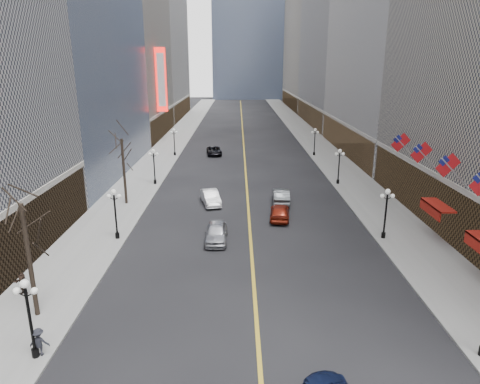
{
  "coord_description": "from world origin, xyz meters",
  "views": [
    {
      "loc": [
        -1.12,
        -5.15,
        14.97
      ],
      "look_at": [
        -1.01,
        15.52,
        8.76
      ],
      "focal_mm": 32.0,
      "sensor_mm": 36.0,
      "label": 1
    }
  ],
  "objects_px": {
    "car_nb_near": "(216,232)",
    "car_sb_mid": "(280,211)",
    "streetlamp_east_3": "(315,139)",
    "streetlamp_west_2": "(154,163)",
    "car_nb_far": "(214,151)",
    "streetlamp_east_2": "(339,163)",
    "car_sb_far": "(281,196)",
    "streetlamp_east_1": "(386,208)",
    "streetlamp_west_1": "(115,209)",
    "streetlamp_west_0": "(29,311)",
    "car_nb_mid": "(211,197)",
    "streetlamp_west_3": "(174,139)"
  },
  "relations": [
    {
      "from": "streetlamp_east_1",
      "to": "car_nb_far",
      "type": "bearing_deg",
      "value": 114.73
    },
    {
      "from": "streetlamp_east_1",
      "to": "car_nb_near",
      "type": "xyz_separation_m",
      "value": [
        -14.82,
        -0.28,
        -2.09
      ]
    },
    {
      "from": "car_nb_far",
      "to": "streetlamp_west_2",
      "type": "bearing_deg",
      "value": -117.03
    },
    {
      "from": "streetlamp_east_1",
      "to": "car_sb_mid",
      "type": "height_order",
      "value": "streetlamp_east_1"
    },
    {
      "from": "car_sb_far",
      "to": "car_sb_mid",
      "type": "bearing_deg",
      "value": 85.95
    },
    {
      "from": "car_nb_near",
      "to": "streetlamp_west_3",
      "type": "bearing_deg",
      "value": 103.9
    },
    {
      "from": "streetlamp_east_1",
      "to": "car_sb_mid",
      "type": "xyz_separation_m",
      "value": [
        -8.72,
        5.24,
        -2.1
      ]
    },
    {
      "from": "streetlamp_east_1",
      "to": "car_nb_near",
      "type": "height_order",
      "value": "streetlamp_east_1"
    },
    {
      "from": "streetlamp_west_0",
      "to": "streetlamp_east_2",
      "type": "bearing_deg",
      "value": 55.23
    },
    {
      "from": "streetlamp_east_1",
      "to": "streetlamp_west_2",
      "type": "bearing_deg",
      "value": 142.67
    },
    {
      "from": "car_nb_near",
      "to": "car_sb_mid",
      "type": "relative_size",
      "value": 1.01
    },
    {
      "from": "streetlamp_east_2",
      "to": "car_nb_far",
      "type": "relative_size",
      "value": 0.88
    },
    {
      "from": "car_nb_near",
      "to": "car_sb_far",
      "type": "distance_m",
      "value": 12.65
    },
    {
      "from": "streetlamp_east_2",
      "to": "car_nb_far",
      "type": "bearing_deg",
      "value": 131.98
    },
    {
      "from": "streetlamp_east_1",
      "to": "streetlamp_west_1",
      "type": "bearing_deg",
      "value": 180.0
    },
    {
      "from": "streetlamp_west_0",
      "to": "streetlamp_east_1",
      "type": "bearing_deg",
      "value": 34.14
    },
    {
      "from": "streetlamp_west_3",
      "to": "car_nb_near",
      "type": "bearing_deg",
      "value": -76.4
    },
    {
      "from": "streetlamp_east_2",
      "to": "streetlamp_west_3",
      "type": "bearing_deg",
      "value": 142.67
    },
    {
      "from": "streetlamp_west_0",
      "to": "streetlamp_west_2",
      "type": "xyz_separation_m",
      "value": [
        0.0,
        34.0,
        0.0
      ]
    },
    {
      "from": "streetlamp_east_1",
      "to": "car_sb_far",
      "type": "distance_m",
      "value": 13.36
    },
    {
      "from": "streetlamp_east_1",
      "to": "streetlamp_west_1",
      "type": "height_order",
      "value": "same"
    },
    {
      "from": "car_nb_near",
      "to": "car_sb_far",
      "type": "height_order",
      "value": "car_sb_far"
    },
    {
      "from": "streetlamp_west_0",
      "to": "car_nb_mid",
      "type": "xyz_separation_m",
      "value": [
        7.66,
        26.05,
        -2.12
      ]
    },
    {
      "from": "streetlamp_east_1",
      "to": "streetlamp_west_1",
      "type": "distance_m",
      "value": 23.6
    },
    {
      "from": "streetlamp_west_0",
      "to": "car_nb_near",
      "type": "xyz_separation_m",
      "value": [
        8.78,
        15.72,
        -2.09
      ]
    },
    {
      "from": "streetlamp_east_1",
      "to": "streetlamp_west_2",
      "type": "relative_size",
      "value": 1.0
    },
    {
      "from": "streetlamp_west_0",
      "to": "streetlamp_west_3",
      "type": "bearing_deg",
      "value": 90.0
    },
    {
      "from": "car_sb_mid",
      "to": "car_nb_mid",
      "type": "bearing_deg",
      "value": -27.23
    },
    {
      "from": "streetlamp_west_0",
      "to": "car_nb_near",
      "type": "bearing_deg",
      "value": 60.81
    },
    {
      "from": "car_nb_near",
      "to": "car_sb_far",
      "type": "relative_size",
      "value": 0.94
    },
    {
      "from": "streetlamp_east_2",
      "to": "car_nb_mid",
      "type": "bearing_deg",
      "value": -153.49
    },
    {
      "from": "streetlamp_west_0",
      "to": "car_nb_mid",
      "type": "distance_m",
      "value": 27.23
    },
    {
      "from": "streetlamp_west_3",
      "to": "streetlamp_west_2",
      "type": "bearing_deg",
      "value": -90.0
    },
    {
      "from": "streetlamp_east_1",
      "to": "streetlamp_east_2",
      "type": "bearing_deg",
      "value": 90.0
    },
    {
      "from": "streetlamp_west_1",
      "to": "car_nb_far",
      "type": "distance_m",
      "value": 37.52
    },
    {
      "from": "car_nb_far",
      "to": "streetlamp_east_1",
      "type": "bearing_deg",
      "value": -72.95
    },
    {
      "from": "streetlamp_east_1",
      "to": "car_nb_mid",
      "type": "bearing_deg",
      "value": 147.77
    },
    {
      "from": "streetlamp_west_2",
      "to": "car_sb_mid",
      "type": "height_order",
      "value": "streetlamp_west_2"
    },
    {
      "from": "streetlamp_west_2",
      "to": "streetlamp_west_0",
      "type": "bearing_deg",
      "value": -90.0
    },
    {
      "from": "car_sb_mid",
      "to": "car_sb_far",
      "type": "bearing_deg",
      "value": -90.5
    },
    {
      "from": "streetlamp_east_3",
      "to": "car_nb_far",
      "type": "height_order",
      "value": "streetlamp_east_3"
    },
    {
      "from": "streetlamp_east_3",
      "to": "streetlamp_west_2",
      "type": "height_order",
      "value": "same"
    },
    {
      "from": "streetlamp_west_2",
      "to": "streetlamp_west_1",
      "type": "bearing_deg",
      "value": -90.0
    },
    {
      "from": "car_nb_mid",
      "to": "car_nb_near",
      "type": "bearing_deg",
      "value": -97.3
    },
    {
      "from": "streetlamp_west_2",
      "to": "car_nb_far",
      "type": "distance_m",
      "value": 20.11
    },
    {
      "from": "streetlamp_east_1",
      "to": "car_nb_mid",
      "type": "xyz_separation_m",
      "value": [
        -15.94,
        10.05,
        -2.12
      ]
    },
    {
      "from": "streetlamp_east_3",
      "to": "streetlamp_west_2",
      "type": "xyz_separation_m",
      "value": [
        -23.6,
        -18.0,
        0.0
      ]
    },
    {
      "from": "streetlamp_east_2",
      "to": "car_sb_far",
      "type": "relative_size",
      "value": 0.9
    },
    {
      "from": "streetlamp_west_0",
      "to": "car_sb_far",
      "type": "bearing_deg",
      "value": 59.6
    },
    {
      "from": "streetlamp_west_2",
      "to": "car_nb_far",
      "type": "height_order",
      "value": "streetlamp_west_2"
    }
  ]
}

